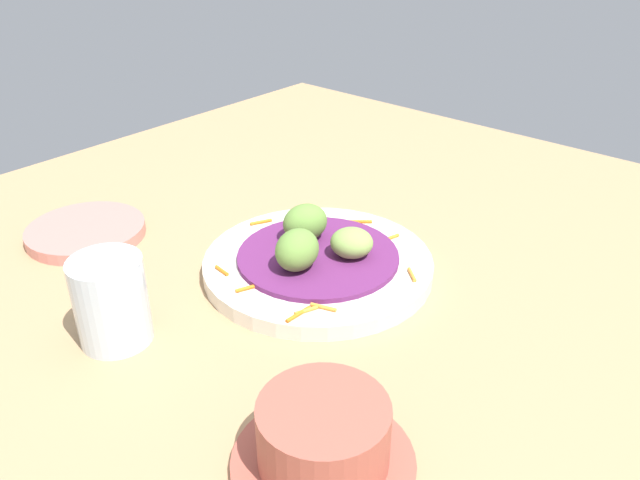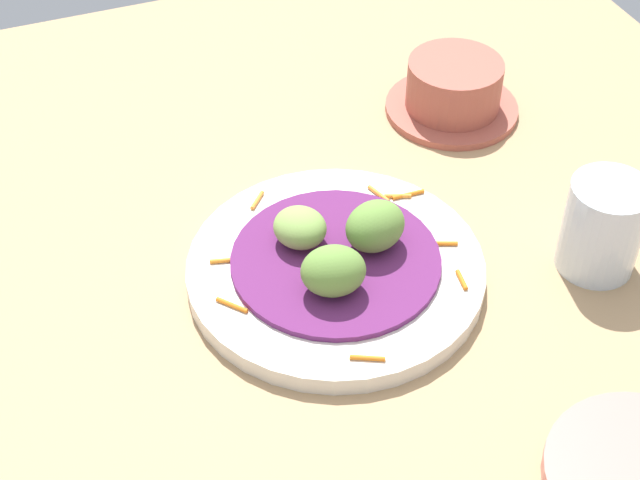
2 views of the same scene
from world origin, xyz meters
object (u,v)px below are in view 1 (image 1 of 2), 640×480
Objects in this scene: side_plate_small at (86,231)px; main_plate at (318,265)px; guac_scoop_left at (297,250)px; guac_scoop_right at (305,222)px; guac_scoop_center at (352,243)px; terracotta_bowl at (323,440)px; water_glass at (111,301)px.

main_plate is at bearing 24.86° from side_plate_small.
guac_scoop_left reaches higher than guac_scoop_right.
terracotta_bowl reaches higher than guac_scoop_center.
main_plate is 5.44× the size of guac_scoop_center.
side_plate_small is 1.65× the size of water_glass.
guac_scoop_right is 28.77cm from side_plate_small.
guac_scoop_center reaches higher than side_plate_small.
main_plate is 23.73cm from water_glass.
guac_scoop_center is at bearing 34.45° from main_plate.
main_plate is 1.84× the size of terracotta_bowl.
side_plate_small is at bearing -154.09° from guac_scoop_center.
side_plate_small is (-27.93, -12.94, -0.17)cm from main_plate.
water_glass is at bearing -97.95° from guac_scoop_right.
side_plate_small is at bearing -155.14° from main_plate.
guac_scoop_right is at bearing 124.45° from guac_scoop_left.
water_glass is at bearing -112.02° from guac_scoop_center.
guac_scoop_left is 6.63cm from guac_scoop_center.
water_glass is (-9.95, -24.61, 0.38)cm from guac_scoop_center.
guac_scoop_left is at bearing -115.55° from guac_scoop_center.
guac_scoop_right is at bearing -175.55° from guac_scoop_center.
guac_scoop_right is at bearing 134.42° from terracotta_bowl.
main_plate is 28.57cm from terracotta_bowl.
main_plate is 4.96cm from guac_scoop_center.
guac_scoop_left is at bearing 136.99° from terracotta_bowl.
guac_scoop_left is at bearing 17.94° from side_plate_small.
guac_scoop_center is 0.34× the size of terracotta_bowl.
guac_scoop_center is (3.14, 2.16, 3.18)cm from main_plate.
guac_scoop_left is 0.39× the size of terracotta_bowl.
water_glass reaches higher than side_plate_small.
terracotta_bowl is (22.45, -22.90, -1.88)cm from guac_scoop_right.
guac_scoop_right is 0.62× the size of water_glass.
main_plate is 4.77× the size of guac_scoop_left.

